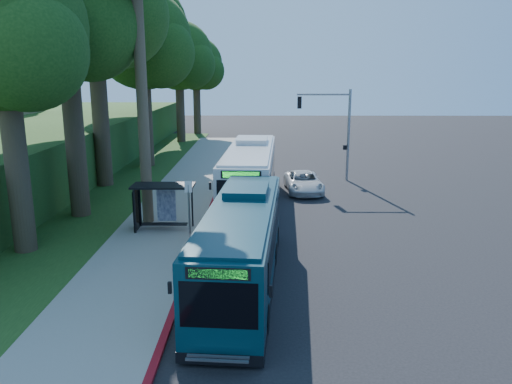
{
  "coord_description": "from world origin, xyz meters",
  "views": [
    {
      "loc": [
        -1.98,
        -28.14,
        8.22
      ],
      "look_at": [
        -2.21,
        1.0,
        1.21
      ],
      "focal_mm": 35.0,
      "sensor_mm": 36.0,
      "label": 1
    }
  ],
  "objects_px": {
    "bus_shelter": "(159,198)",
    "pickup": "(304,182)",
    "white_bus": "(250,174)",
    "teal_bus": "(242,242)"
  },
  "relations": [
    {
      "from": "bus_shelter",
      "to": "white_bus",
      "type": "bearing_deg",
      "value": 50.95
    },
    {
      "from": "bus_shelter",
      "to": "pickup",
      "type": "relative_size",
      "value": 0.63
    },
    {
      "from": "white_bus",
      "to": "pickup",
      "type": "distance_m",
      "value": 5.02
    },
    {
      "from": "white_bus",
      "to": "teal_bus",
      "type": "height_order",
      "value": "white_bus"
    },
    {
      "from": "bus_shelter",
      "to": "teal_bus",
      "type": "height_order",
      "value": "teal_bus"
    },
    {
      "from": "bus_shelter",
      "to": "white_bus",
      "type": "relative_size",
      "value": 0.24
    },
    {
      "from": "pickup",
      "to": "teal_bus",
      "type": "bearing_deg",
      "value": -106.96
    },
    {
      "from": "bus_shelter",
      "to": "teal_bus",
      "type": "xyz_separation_m",
      "value": [
        4.58,
        -6.68,
        -0.08
      ]
    },
    {
      "from": "white_bus",
      "to": "pickup",
      "type": "relative_size",
      "value": 2.63
    },
    {
      "from": "teal_bus",
      "to": "pickup",
      "type": "bearing_deg",
      "value": 80.63
    }
  ]
}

